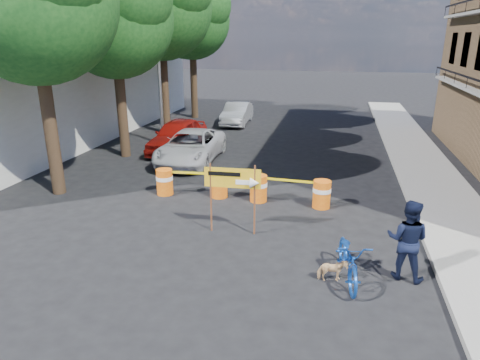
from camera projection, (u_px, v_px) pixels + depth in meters
The scene contains 18 objects.
ground at pixel (234, 236), 11.78m from camera, with size 120.00×120.00×0.00m, color black.
sidewalk_east at pixel (432, 181), 16.00m from camera, with size 2.40×40.00×0.15m, color gray.
white_building at pixel (41, 80), 22.78m from camera, with size 8.00×22.00×6.00m, color silver.
tree_mid_a at pixel (115, 16), 17.74m from camera, with size 5.25×5.00×8.68m.
tree_mid_b at pixel (161, 6), 22.13m from camera, with size 5.67×5.40×9.62m.
tree_far at pixel (193, 20), 26.91m from camera, with size 5.04×4.80×8.84m.
streetlamp at pixel (159, 55), 20.40m from camera, with size 1.25×0.18×8.00m.
barrel_far_left at pixel (165, 181), 14.75m from camera, with size 0.58×0.58×0.90m.
barrel_mid_left at pixel (219, 184), 14.50m from camera, with size 0.58×0.58×0.90m.
barrel_mid_right at pixel (259, 188), 14.13m from camera, with size 0.58×0.58×0.90m.
barrel_far_right at pixel (322, 194), 13.61m from camera, with size 0.58×0.58×0.90m.
detour_sign at pixel (240, 183), 11.50m from camera, with size 1.55×0.30×1.99m.
pedestrian at pixel (407, 240), 9.49m from camera, with size 0.91×0.71×1.88m, color black.
bicycle at pixel (351, 239), 9.36m from camera, with size 0.71×1.07×2.04m, color #1549AE.
dog at pixel (332, 271), 9.53m from camera, with size 0.29×0.64×0.54m, color #E8BE85.
suv_white at pixel (191, 147), 18.56m from camera, with size 2.23×4.84×1.35m, color silver.
sedan_red at pixel (178, 135), 20.27m from camera, with size 1.79×4.45×1.51m, color #A7140D.
sedan_silver at pixel (237, 113), 26.58m from camera, with size 1.41×4.04×1.33m, color #B5B7BD.
Camera 1 is at (2.52, -10.36, 5.23)m, focal length 32.00 mm.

